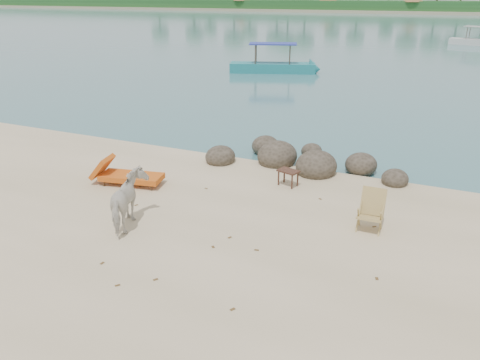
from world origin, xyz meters
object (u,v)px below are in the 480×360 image
object	(u,v)px
cow	(129,202)
deck_chair	(370,213)
boulders	(297,160)
boat_near	(273,48)
lounge_chair	(131,174)
side_table	(288,179)

from	to	relation	value
cow	deck_chair	world-z (taller)	cow
boulders	boat_near	xyz separation A→B (m)	(-7.41, 17.59, 1.41)
boulders	deck_chair	bearing A→B (deg)	-51.00
boulders	lounge_chair	distance (m)	5.16
side_table	boat_near	world-z (taller)	boat_near
cow	lounge_chair	distance (m)	2.65
lounge_chair	boat_near	size ratio (longest dim) A/B	0.34
boulders	boat_near	size ratio (longest dim) A/B	0.95
boulders	side_table	bearing A→B (deg)	-80.50
cow	deck_chair	xyz separation A→B (m)	(5.13, 2.06, -0.17)
deck_chair	lounge_chair	bearing A→B (deg)	179.01
cow	side_table	bearing A→B (deg)	-146.80
boulders	cow	xyz separation A→B (m)	(-2.27, -5.60, 0.45)
boat_near	cow	bearing A→B (deg)	-96.49
side_table	cow	bearing A→B (deg)	-107.01
cow	lounge_chair	bearing A→B (deg)	-77.22
lounge_chair	deck_chair	distance (m)	6.68
cow	deck_chair	size ratio (longest dim) A/B	1.60
cow	boat_near	bearing A→B (deg)	-100.77
lounge_chair	boulders	bearing A→B (deg)	30.70
boulders	cow	size ratio (longest dim) A/B	4.14
boulders	lounge_chair	xyz separation A→B (m)	(-3.81, -3.47, 0.14)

